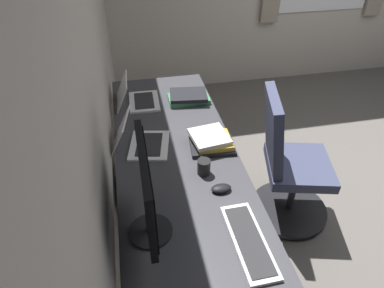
# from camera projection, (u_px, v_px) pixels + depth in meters

# --- Properties ---
(wall_back) EXTENTS (4.96, 0.10, 2.60)m
(wall_back) POSITION_uv_depth(u_px,v_px,m) (83.00, 72.00, 1.59)
(wall_back) COLOR beige
(wall_back) RESTS_ON ground
(desk) EXTENTS (2.40, 0.71, 0.73)m
(desk) POSITION_uv_depth(u_px,v_px,m) (183.00, 185.00, 1.89)
(desk) COLOR #38383D
(desk) RESTS_ON ground
(drawer_pedestal) EXTENTS (0.40, 0.51, 0.69)m
(drawer_pedestal) POSITION_uv_depth(u_px,v_px,m) (176.00, 210.00, 2.17)
(drawer_pedestal) COLOR #38383D
(drawer_pedestal) RESTS_ON ground
(monitor_primary) EXTENTS (0.48, 0.20, 0.46)m
(monitor_primary) POSITION_uv_depth(u_px,v_px,m) (147.00, 191.00, 1.41)
(monitor_primary) COLOR black
(monitor_primary) RESTS_ON desk
(laptop_leftmost) EXTENTS (0.35, 0.38, 0.21)m
(laptop_leftmost) POSITION_uv_depth(u_px,v_px,m) (138.00, 140.00, 2.04)
(laptop_leftmost) COLOR white
(laptop_leftmost) RESTS_ON desk
(laptop_left) EXTENTS (0.30, 0.30, 0.20)m
(laptop_left) POSITION_uv_depth(u_px,v_px,m) (135.00, 97.00, 2.44)
(laptop_left) COLOR white
(laptop_left) RESTS_ON desk
(keyboard_main) EXTENTS (0.42, 0.15, 0.02)m
(keyboard_main) POSITION_uv_depth(u_px,v_px,m) (249.00, 241.00, 1.52)
(keyboard_main) COLOR silver
(keyboard_main) RESTS_ON desk
(mouse_main) EXTENTS (0.06, 0.10, 0.03)m
(mouse_main) POSITION_uv_depth(u_px,v_px,m) (221.00, 188.00, 1.76)
(mouse_main) COLOR black
(mouse_main) RESTS_ON desk
(book_stack_near) EXTENTS (0.23, 0.29, 0.06)m
(book_stack_near) POSITION_uv_depth(u_px,v_px,m) (189.00, 97.00, 2.48)
(book_stack_near) COLOR #3D8456
(book_stack_near) RESTS_ON desk
(book_stack_far) EXTENTS (0.25, 0.28, 0.08)m
(book_stack_far) POSITION_uv_depth(u_px,v_px,m) (212.00, 141.00, 2.05)
(book_stack_far) COLOR black
(book_stack_far) RESTS_ON desk
(coffee_mug) EXTENTS (0.11, 0.07, 0.09)m
(coffee_mug) POSITION_uv_depth(u_px,v_px,m) (204.00, 166.00, 1.86)
(coffee_mug) COLOR black
(coffee_mug) RESTS_ON desk
(office_chair) EXTENTS (0.56, 0.59, 0.97)m
(office_chair) POSITION_uv_depth(u_px,v_px,m) (288.00, 166.00, 2.34)
(office_chair) COLOR #383D56
(office_chair) RESTS_ON ground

